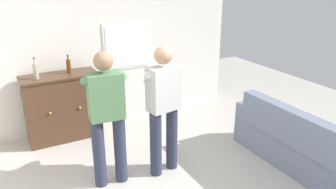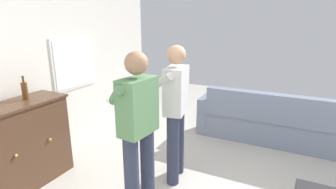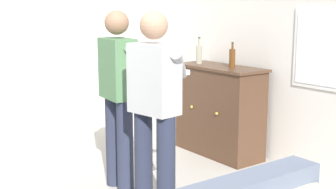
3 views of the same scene
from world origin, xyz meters
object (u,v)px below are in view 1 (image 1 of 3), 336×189
bottle_liquor_amber (36,71)px  person_standing_left (107,113)px  couch (314,155)px  sideboard_cabinet (62,107)px  person_standing_right (163,105)px  bottle_wine_green (69,66)px

bottle_liquor_amber → person_standing_left: 1.55m
couch → sideboard_cabinet: bearing=134.1°
bottle_liquor_amber → couch: bearing=-42.0°
person_standing_left → couch: bearing=-26.5°
person_standing_left → person_standing_right: size_ratio=1.00×
bottle_wine_green → bottle_liquor_amber: size_ratio=0.89×
bottle_wine_green → person_standing_left: person_standing_left is taller
bottle_liquor_amber → person_standing_right: bearing=-50.0°
bottle_liquor_amber → person_standing_left: size_ratio=0.19×
couch → person_standing_left: person_standing_left is taller
couch → person_standing_right: size_ratio=1.51×
person_standing_left → person_standing_right: 0.70m
bottle_wine_green → person_standing_left: bearing=-86.9°
person_standing_left → bottle_wine_green: bearing=93.1°
couch → person_standing_left: bearing=153.5°
sideboard_cabinet → person_standing_right: person_standing_right is taller
person_standing_right → person_standing_left: bearing=173.4°
couch → sideboard_cabinet: (-2.53, 2.62, 0.19)m
sideboard_cabinet → bottle_wine_green: (0.17, 0.02, 0.63)m
sideboard_cabinet → bottle_wine_green: bearing=8.2°
person_standing_left → bottle_liquor_amber: bearing=111.6°
bottle_liquor_amber → person_standing_right: 1.98m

